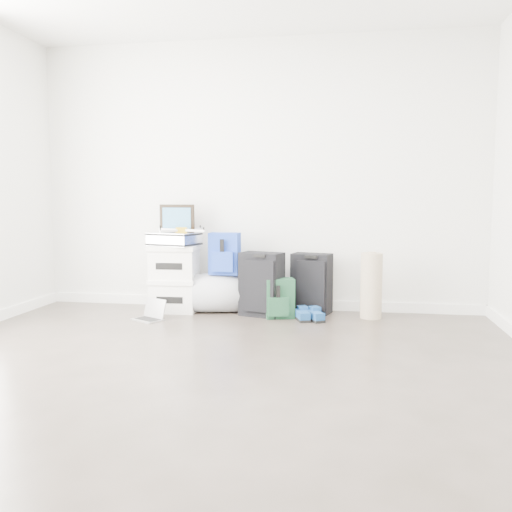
% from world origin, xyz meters
% --- Properties ---
extents(ground, '(5.00, 5.00, 0.00)m').
position_xyz_m(ground, '(0.00, 0.00, 0.00)').
color(ground, '#332C25').
rests_on(ground, ground).
extents(room_envelope, '(4.52, 5.02, 2.71)m').
position_xyz_m(room_envelope, '(0.00, 0.02, 1.72)').
color(room_envelope, silver).
rests_on(room_envelope, ground).
extents(boxes_stack, '(0.48, 0.39, 0.66)m').
position_xyz_m(boxes_stack, '(-0.79, 2.20, 0.33)').
color(boxes_stack, white).
rests_on(boxes_stack, ground).
extents(briefcase, '(0.52, 0.44, 0.13)m').
position_xyz_m(briefcase, '(-0.79, 2.20, 0.72)').
color(briefcase, '#B2B2B7').
rests_on(briefcase, boxes_stack).
extents(painting, '(0.37, 0.06, 0.28)m').
position_xyz_m(painting, '(-0.79, 2.30, 0.93)').
color(painting, black).
rests_on(painting, briefcase).
extents(drone, '(0.55, 0.55, 0.05)m').
position_xyz_m(drone, '(-0.71, 2.18, 0.81)').
color(drone, gold).
rests_on(drone, briefcase).
extents(duffel_bag, '(0.67, 0.48, 0.38)m').
position_xyz_m(duffel_bag, '(-0.28, 2.24, 0.19)').
color(duffel_bag, '#93949B').
rests_on(duffel_bag, ground).
extents(blue_backpack, '(0.29, 0.22, 0.41)m').
position_xyz_m(blue_backpack, '(-0.28, 2.21, 0.58)').
color(blue_backpack, navy).
rests_on(blue_backpack, duffel_bag).
extents(large_suitcase, '(0.44, 0.35, 0.61)m').
position_xyz_m(large_suitcase, '(0.10, 2.12, 0.31)').
color(large_suitcase, black).
rests_on(large_suitcase, ground).
extents(green_backpack, '(0.30, 0.26, 0.37)m').
position_xyz_m(green_backpack, '(0.28, 2.06, 0.18)').
color(green_backpack, '#133622').
rests_on(green_backpack, ground).
extents(carry_on, '(0.42, 0.33, 0.59)m').
position_xyz_m(carry_on, '(0.56, 2.33, 0.29)').
color(carry_on, black).
rests_on(carry_on, ground).
extents(shoes, '(0.31, 0.28, 0.09)m').
position_xyz_m(shoes, '(0.56, 2.00, 0.04)').
color(shoes, black).
rests_on(shoes, ground).
extents(rolled_rug, '(0.20, 0.20, 0.62)m').
position_xyz_m(rolled_rug, '(1.13, 2.20, 0.31)').
color(rolled_rug, tan).
rests_on(rolled_rug, ground).
extents(laptop, '(0.33, 0.30, 0.19)m').
position_xyz_m(laptop, '(-0.89, 1.79, 0.05)').
color(laptop, silver).
rests_on(laptop, ground).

